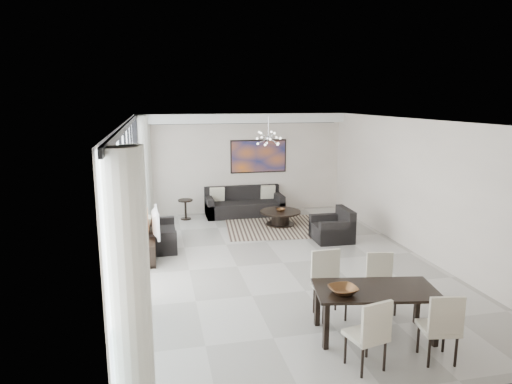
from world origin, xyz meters
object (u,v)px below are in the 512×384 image
object	(u,v)px
coffee_table	(280,217)
television	(152,222)
sofa_main	(244,206)
dining_table	(375,295)
tv_console	(146,247)

from	to	relation	value
coffee_table	television	bearing A→B (deg)	-151.87
sofa_main	television	size ratio (longest dim) A/B	2.24
sofa_main	television	world-z (taller)	television
coffee_table	sofa_main	distance (m)	1.46
television	dining_table	distance (m)	5.14
tv_console	dining_table	bearing A→B (deg)	-51.58
sofa_main	dining_table	world-z (taller)	sofa_main
sofa_main	tv_console	world-z (taller)	sofa_main
sofa_main	dining_table	xyz separation A→B (m)	(0.48, -7.17, 0.35)
television	sofa_main	bearing A→B (deg)	-42.68
television	tv_console	bearing A→B (deg)	113.81
sofa_main	tv_console	distance (m)	4.15
sofa_main	tv_console	size ratio (longest dim) A/B	1.53
sofa_main	dining_table	size ratio (longest dim) A/B	1.22
coffee_table	dining_table	world-z (taller)	dining_table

